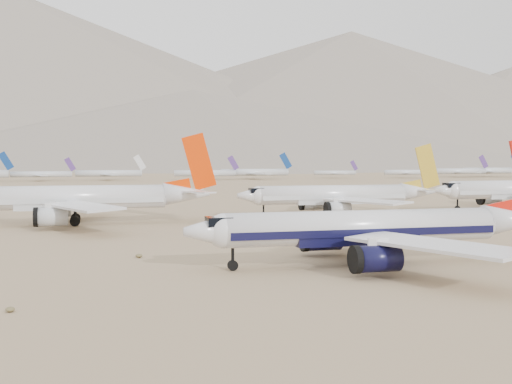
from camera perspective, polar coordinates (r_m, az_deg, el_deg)
ground at (r=85.69m, az=11.26°, el=-6.40°), size 7000.00×7000.00×0.00m
main_airliner at (r=85.77m, az=10.79°, el=-3.16°), size 49.40×48.25×17.43m
row2_gold_tail at (r=157.43m, az=7.57°, el=-0.29°), size 49.79×48.69×17.73m
row2_orange_tail at (r=140.04m, az=-15.51°, el=-0.55°), size 54.98×53.78×19.61m
distant_storage_row at (r=421.59m, az=-6.20°, el=1.71°), size 563.15×61.00×15.96m
mountain_range at (r=1736.35m, az=-11.13°, el=8.77°), size 7354.00×3024.00×470.00m
foothills at (r=1305.23m, az=11.03°, el=5.28°), size 4637.50×1395.00×155.00m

